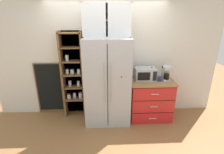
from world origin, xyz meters
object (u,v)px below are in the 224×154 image
object	(u,v)px
mug_navy	(160,79)
bottle_amber	(151,75)
microwave	(145,74)
coffee_maker	(166,73)
chalkboard_menu	(50,89)
bottle_clear	(151,74)
refrigerator	(107,81)

from	to	relation	value
mug_navy	bottle_amber	distance (m)	0.20
microwave	coffee_maker	bearing A→B (deg)	-5.35
microwave	coffee_maker	size ratio (longest dim) A/B	1.42
coffee_maker	chalkboard_menu	distance (m)	2.65
bottle_amber	bottle_clear	size ratio (longest dim) A/B	0.88
bottle_clear	microwave	bearing A→B (deg)	-176.15
refrigerator	bottle_clear	world-z (taller)	refrigerator
microwave	mug_navy	size ratio (longest dim) A/B	3.74
mug_navy	chalkboard_menu	xyz separation A→B (m)	(-2.44, 0.35, -0.33)
mug_navy	bottle_amber	world-z (taller)	bottle_amber
chalkboard_menu	bottle_amber	bearing A→B (deg)	-5.66
refrigerator	bottle_clear	size ratio (longest dim) A/B	6.67
coffee_maker	bottle_clear	xyz separation A→B (m)	(-0.31, 0.05, -0.03)
refrigerator	bottle_clear	bearing A→B (deg)	6.24
mug_navy	bottle_clear	world-z (taller)	bottle_clear
bottle_clear	coffee_maker	bearing A→B (deg)	-9.49
mug_navy	bottle_clear	xyz separation A→B (m)	(-0.15, 0.12, 0.07)
bottle_amber	coffee_maker	bearing A→B (deg)	-9.82
bottle_amber	chalkboard_menu	distance (m)	2.33
bottle_clear	chalkboard_menu	bearing A→B (deg)	174.29
microwave	mug_navy	world-z (taller)	microwave
mug_navy	bottle_clear	size ratio (longest dim) A/B	0.43
refrigerator	mug_navy	distance (m)	1.11
bottle_clear	mug_navy	bearing A→B (deg)	-38.68
coffee_maker	chalkboard_menu	xyz separation A→B (m)	(-2.60, 0.28, -0.44)
coffee_maker	bottle_amber	distance (m)	0.32
refrigerator	bottle_clear	xyz separation A→B (m)	(0.96, 0.10, 0.11)
mug_navy	bottle_amber	xyz separation A→B (m)	(-0.15, 0.12, 0.06)
refrigerator	bottle_amber	xyz separation A→B (m)	(0.96, 0.11, 0.09)
refrigerator	microwave	size ratio (longest dim) A/B	4.17
bottle_amber	chalkboard_menu	bearing A→B (deg)	174.34
bottle_clear	chalkboard_menu	size ratio (longest dim) A/B	0.22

